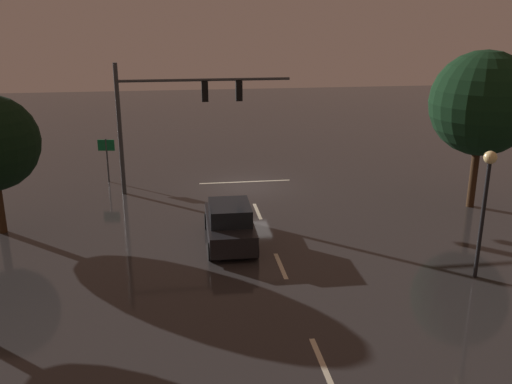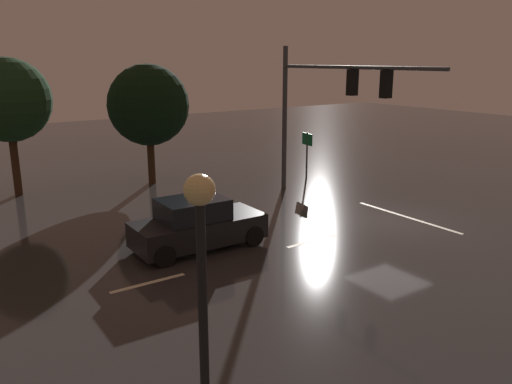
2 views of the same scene
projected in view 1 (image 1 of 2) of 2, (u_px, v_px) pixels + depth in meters
name	position (u px, v px, depth m)	size (l,w,h in m)	color
ground_plane	(247.00, 186.00, 30.11)	(80.00, 80.00, 0.00)	#2D2B2B
traffic_signal_assembly	(176.00, 105.00, 27.94)	(8.66, 0.47, 6.61)	#383A3D
lane_dash_far	(257.00, 211.00, 26.34)	(2.20, 0.16, 0.01)	beige
lane_dash_mid	(281.00, 266.00, 20.68)	(2.20, 0.16, 0.01)	beige
lane_dash_near	(321.00, 361.00, 15.02)	(2.20, 0.16, 0.01)	beige
stop_bar	(245.00, 182.00, 30.91)	(5.00, 0.16, 0.01)	beige
car_approaching	(230.00, 224.00, 22.52)	(1.95, 4.39, 1.70)	black
street_lamp_left_kerb	(486.00, 189.00, 18.84)	(0.44, 0.44, 4.56)	black
route_sign	(107.00, 151.00, 30.39)	(0.90, 0.20, 2.41)	#383A3D
tree_left_far	(482.00, 104.00, 25.52)	(4.77, 4.77, 7.35)	#382314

